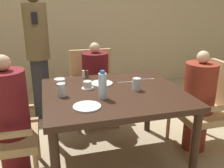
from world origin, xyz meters
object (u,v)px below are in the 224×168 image
object	(u,v)px
plate_main_right	(87,106)
diner_in_far_chair	(96,84)
chair_far_side	(93,84)
chair_right_side	(210,104)
glass_tall_mid	(61,90)
glass_tall_near	(137,84)
standing_host	(38,50)
teacup_with_saucer	(88,85)
diner_in_left_chair	(10,119)
diner_in_right_chair	(198,101)
plate_main_left	(102,83)
water_bottle	(103,86)
bowl_small	(60,81)

from	to	relation	value
plate_main_right	diner_in_far_chair	bearing A→B (deg)	75.14
chair_far_side	plate_main_right	distance (m)	1.32
chair_right_side	glass_tall_mid	xyz separation A→B (m)	(-1.51, -0.00, 0.30)
glass_tall_near	plate_main_right	bearing A→B (deg)	-152.54
standing_host	teacup_with_saucer	size ratio (longest dim) A/B	15.14
teacup_with_saucer	glass_tall_mid	bearing A→B (deg)	-151.99
standing_host	teacup_with_saucer	world-z (taller)	standing_host
diner_in_left_chair	standing_host	distance (m)	1.31
diner_in_far_chair	teacup_with_saucer	xyz separation A→B (m)	(-0.22, -0.69, 0.23)
chair_right_side	chair_far_side	bearing A→B (deg)	137.22
chair_right_side	diner_in_right_chair	world-z (taller)	diner_in_right_chair
diner_in_far_chair	chair_right_side	xyz separation A→B (m)	(1.05, -0.82, -0.05)
standing_host	diner_in_far_chair	bearing A→B (deg)	-32.81
glass_tall_mid	standing_host	bearing A→B (deg)	98.71
diner_in_right_chair	glass_tall_mid	world-z (taller)	diner_in_right_chair
chair_far_side	diner_in_far_chair	xyz separation A→B (m)	(-0.00, -0.15, 0.05)
diner_in_left_chair	plate_main_right	bearing A→B (deg)	-25.80
chair_right_side	plate_main_left	bearing A→B (deg)	168.30
diner_in_left_chair	glass_tall_near	distance (m)	1.13
diner_in_left_chair	chair_far_side	bearing A→B (deg)	47.10
chair_far_side	glass_tall_near	distance (m)	1.06
chair_far_side	plate_main_right	xyz separation A→B (m)	(-0.30, -1.26, 0.25)
chair_far_side	diner_in_left_chair	bearing A→B (deg)	-132.90
plate_main_left	glass_tall_mid	bearing A→B (deg)	-150.24
diner_in_right_chair	diner_in_left_chair	bearing A→B (deg)	-180.00
chair_far_side	plate_main_right	bearing A→B (deg)	-103.19
diner_in_far_chair	chair_right_side	distance (m)	1.33
diner_in_right_chair	standing_host	bearing A→B (deg)	141.34
diner_in_left_chair	water_bottle	world-z (taller)	diner_in_left_chair
diner_in_far_chair	water_bottle	size ratio (longest dim) A/B	4.38
diner_in_far_chair	diner_in_right_chair	size ratio (longest dim) A/B	0.99
glass_tall_near	glass_tall_mid	xyz separation A→B (m)	(-0.67, 0.03, 0.00)
glass_tall_near	plate_main_left	bearing A→B (deg)	135.97
diner_in_far_chair	plate_main_right	distance (m)	1.17
chair_right_side	water_bottle	world-z (taller)	water_bottle
water_bottle	teacup_with_saucer	bearing A→B (deg)	106.38
teacup_with_saucer	water_bottle	world-z (taller)	water_bottle
diner_in_left_chair	water_bottle	size ratio (longest dim) A/B	4.68
standing_host	chair_far_side	bearing A→B (deg)	-22.84
chair_far_side	standing_host	size ratio (longest dim) A/B	0.53
chair_far_side	standing_host	world-z (taller)	standing_host
standing_host	plate_main_left	bearing A→B (deg)	-59.57
plate_main_left	diner_in_left_chair	bearing A→B (deg)	-164.78
plate_main_left	plate_main_right	bearing A→B (deg)	-114.45
plate_main_left	plate_main_right	xyz separation A→B (m)	(-0.24, -0.52, 0.00)
water_bottle	glass_tall_mid	xyz separation A→B (m)	(-0.33, 0.14, -0.06)
chair_far_side	bowl_small	bearing A→B (deg)	-126.36
plate_main_right	diner_in_left_chair	bearing A→B (deg)	154.20
chair_far_side	chair_right_side	world-z (taller)	same
standing_host	chair_right_side	bearing A→B (deg)	-36.18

